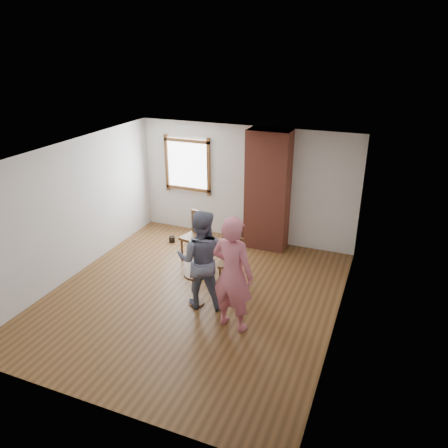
{
  "coord_description": "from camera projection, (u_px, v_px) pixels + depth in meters",
  "views": [
    {
      "loc": [
        3.03,
        -6.03,
        4.3
      ],
      "look_at": [
        0.28,
        0.8,
        1.15
      ],
      "focal_mm": 35.0,
      "sensor_mm": 36.0,
      "label": 1
    }
  ],
  "objects": [
    {
      "name": "dark_pot",
      "position": [
        172.0,
        239.0,
        9.95
      ],
      "size": [
        0.16,
        0.16,
        0.13
      ],
      "primitive_type": "cylinder",
      "rotation": [
        0.0,
        0.0,
        -0.18
      ],
      "color": "black",
      "rests_on": "ground"
    },
    {
      "name": "person_pink",
      "position": [
        233.0,
        274.0,
        6.69
      ],
      "size": [
        0.76,
        0.57,
        1.91
      ],
      "primitive_type": "imported",
      "rotation": [
        0.0,
        0.0,
        2.98
      ],
      "color": "#CE6779",
      "rests_on": "ground"
    },
    {
      "name": "room_shell",
      "position": [
        202.0,
        191.0,
        7.7
      ],
      "size": [
        5.04,
        5.52,
        2.62
      ],
      "color": "silver",
      "rests_on": "ground"
    },
    {
      "name": "side_table",
      "position": [
        196.0,
        283.0,
        7.51
      ],
      "size": [
        0.4,
        0.4,
        0.6
      ],
      "color": "brown",
      "rests_on": "ground"
    },
    {
      "name": "stoneware_crock",
      "position": [
        236.0,
        233.0,
        9.85
      ],
      "size": [
        0.48,
        0.48,
        0.46
      ],
      "primitive_type": "cylinder",
      "rotation": [
        0.0,
        0.0,
        -0.41
      ],
      "color": "#C6B18F",
      "rests_on": "ground"
    },
    {
      "name": "ground",
      "position": [
        193.0,
        296.0,
        7.87
      ],
      "size": [
        5.5,
        5.5,
        0.0
      ],
      "primitive_type": "plane",
      "color": "brown",
      "rests_on": "ground"
    },
    {
      "name": "man",
      "position": [
        201.0,
        259.0,
        7.32
      ],
      "size": [
        0.98,
        0.84,
        1.75
      ],
      "primitive_type": "imported",
      "rotation": [
        0.0,
        0.0,
        3.38
      ],
      "color": "#121633",
      "rests_on": "ground"
    },
    {
      "name": "dining_chair_right",
      "position": [
        232.0,
        259.0,
        8.13
      ],
      "size": [
        0.49,
        0.49,
        0.89
      ],
      "rotation": [
        0.0,
        0.0,
        0.18
      ],
      "color": "brown",
      "rests_on": "ground"
    },
    {
      "name": "cake_slice",
      "position": [
        196.0,
        271.0,
        7.42
      ],
      "size": [
        0.08,
        0.07,
        0.06
      ],
      "primitive_type": "cube",
      "color": "white",
      "rests_on": "cake_plate"
    },
    {
      "name": "dining_chair_left",
      "position": [
        197.0,
        233.0,
        9.02
      ],
      "size": [
        0.58,
        0.58,
        1.02
      ],
      "rotation": [
        0.0,
        0.0,
        -0.25
      ],
      "color": "brown",
      "rests_on": "ground"
    },
    {
      "name": "cake_plate",
      "position": [
        196.0,
        273.0,
        7.43
      ],
      "size": [
        0.18,
        0.18,
        0.01
      ],
      "primitive_type": "cylinder",
      "color": "white",
      "rests_on": "side_table"
    },
    {
      "name": "brick_chimney",
      "position": [
        268.0,
        191.0,
        9.29
      ],
      "size": [
        0.9,
        0.5,
        2.6
      ],
      "primitive_type": "cube",
      "color": "#9C4937",
      "rests_on": "ground"
    }
  ]
}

